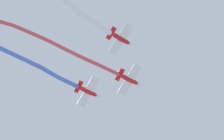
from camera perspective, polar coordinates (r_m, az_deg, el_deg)
airplane_lead at (r=92.13m, az=1.89°, el=-1.04°), size 6.38×4.86×1.57m
smoke_trail_lead at (r=89.59m, az=-6.88°, el=2.97°), size 8.28×25.87×1.73m
airplane_left_wing at (r=93.12m, az=-2.62°, el=-2.34°), size 6.38×4.86×1.57m
airplane_right_wing at (r=89.65m, az=0.96°, el=3.43°), size 6.38×4.83×1.57m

